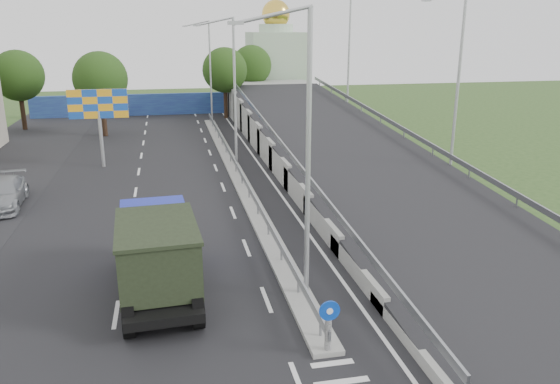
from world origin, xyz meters
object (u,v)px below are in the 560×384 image
object	(u,v)px
church	(276,62)
billboard	(98,108)
sign_bollard	(329,325)
dump_truck	(157,251)
parked_car_d	(2,194)
lamp_post_near	(303,143)
lamp_post_far	(208,66)
lamp_post_mid	(232,85)

from	to	relation	value
church	billboard	bearing A→B (deg)	-120.70
sign_bollard	dump_truck	world-z (taller)	dump_truck
church	parked_car_d	world-z (taller)	church
lamp_post_near	church	bearing A→B (deg)	79.62
lamp_post_far	dump_truck	xyz separation A→B (m)	(-5.12, -38.67, -4.10)
dump_truck	parked_car_d	size ratio (longest dim) A/B	1.34
church	lamp_post_mid	bearing A→B (deg)	-106.22
lamp_post_far	church	bearing A→B (deg)	54.76
billboard	church	bearing A→B (deg)	59.30
billboard	lamp_post_mid	bearing A→B (deg)	-12.38
lamp_post_near	lamp_post_far	bearing A→B (deg)	90.00
lamp_post_far	dump_truck	distance (m)	39.22
lamp_post_mid	lamp_post_far	xyz separation A→B (m)	(0.00, 20.00, 0.00)
sign_bollard	parked_car_d	size ratio (longest dim) A/B	0.31
church	parked_car_d	bearing A→B (deg)	-120.26
lamp_post_far	church	size ratio (longest dim) A/B	0.73
dump_truck	lamp_post_near	bearing A→B (deg)	-17.79
lamp_post_near	lamp_post_far	xyz separation A→B (m)	(0.00, 40.00, 0.00)
lamp_post_mid	church	distance (m)	35.41
lamp_post_mid	lamp_post_far	distance (m)	20.00
lamp_post_far	dump_truck	bearing A→B (deg)	-97.54
lamp_post_near	church	xyz separation A→B (m)	(9.89, 54.00, -0.50)
sign_bollard	billboard	bearing A→B (deg)	109.21
lamp_post_mid	sign_bollard	bearing A→B (deg)	-90.26
lamp_post_far	church	distance (m)	17.15
dump_truck	parked_car_d	xyz separation A→B (m)	(-8.53, 12.33, -0.94)
lamp_post_near	billboard	size ratio (longest dim) A/B	1.83
church	dump_truck	distance (m)	54.88
lamp_post_near	dump_truck	distance (m)	6.69
parked_car_d	lamp_post_mid	bearing A→B (deg)	21.15
sign_bollard	dump_truck	size ratio (longest dim) A/B	0.23
sign_bollard	church	xyz separation A→B (m)	(10.00, 57.83, 4.28)
sign_bollard	lamp_post_mid	distance (m)	24.30
lamp_post_far	billboard	size ratio (longest dim) A/B	1.83
sign_bollard	lamp_post_near	size ratio (longest dim) A/B	0.17
lamp_post_far	lamp_post_near	bearing A→B (deg)	-90.00
dump_truck	lamp_post_far	bearing A→B (deg)	79.25
lamp_post_far	parked_car_d	world-z (taller)	lamp_post_far
sign_bollard	dump_truck	distance (m)	7.22
lamp_post_mid	parked_car_d	size ratio (longest dim) A/B	1.89
billboard	dump_truck	distance (m)	21.20
lamp_post_near	dump_truck	bearing A→B (deg)	165.42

